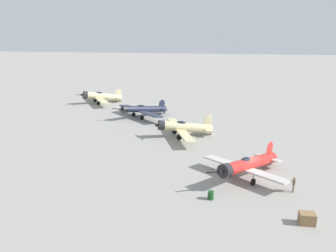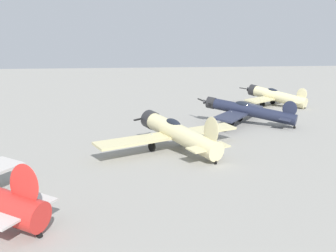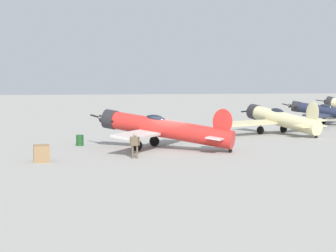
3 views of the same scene
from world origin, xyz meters
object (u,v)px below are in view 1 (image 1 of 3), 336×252
at_px(airplane_mid_apron, 183,127).
at_px(airplane_outer_stand, 101,97).
at_px(airplane_far_line, 143,109).
at_px(fuel_drum, 211,195).
at_px(equipment_crate, 307,219).
at_px(ground_crew_mechanic, 294,183).
at_px(airplane_foreground, 248,164).

distance_m(airplane_mid_apron, airplane_outer_stand, 30.74).
distance_m(airplane_far_line, fuel_drum, 33.88).
height_order(airplane_outer_stand, equipment_crate, airplane_outer_stand).
relative_size(ground_crew_mechanic, equipment_crate, 1.25).
distance_m(airplane_outer_stand, ground_crew_mechanic, 52.45).
bearing_deg(airplane_far_line, fuel_drum, 67.92).
xyz_separation_m(airplane_outer_stand, fuel_drum, (-26.71, 41.81, -1.09)).
bearing_deg(fuel_drum, airplane_mid_apron, -75.63).
distance_m(airplane_mid_apron, ground_crew_mechanic, 21.78).
bearing_deg(equipment_crate, fuel_drum, -20.36).
distance_m(airplane_mid_apron, airplane_far_line, 14.12).
bearing_deg(airplane_mid_apron, airplane_far_line, -70.55).
bearing_deg(ground_crew_mechanic, airplane_far_line, -29.11).
xyz_separation_m(airplane_foreground, fuel_drum, (3.95, 5.87, -1.17)).
distance_m(airplane_far_line, ground_crew_mechanic, 35.90).
height_order(airplane_foreground, airplane_mid_apron, airplane_mid_apron).
height_order(ground_crew_mechanic, equipment_crate, ground_crew_mechanic).
bearing_deg(ground_crew_mechanic, airplane_foreground, -11.10).
bearing_deg(fuel_drum, equipment_crate, 159.64).
height_order(airplane_foreground, fuel_drum, airplane_foreground).
xyz_separation_m(airplane_mid_apron, airplane_far_line, (9.11, -10.79, 0.03)).
relative_size(airplane_far_line, fuel_drum, 12.01).
distance_m(ground_crew_mechanic, fuel_drum, 9.02).
height_order(airplane_mid_apron, airplane_outer_stand, airplane_mid_apron).
height_order(equipment_crate, fuel_drum, equipment_crate).
bearing_deg(airplane_far_line, airplane_outer_stand, -88.49).
distance_m(airplane_mid_apron, fuel_drum, 20.62).
height_order(airplane_mid_apron, fuel_drum, airplane_mid_apron).
xyz_separation_m(airplane_far_line, equipment_crate, (-22.71, 33.89, -1.03)).
height_order(airplane_outer_stand, ground_crew_mechanic, airplane_outer_stand).
height_order(airplane_mid_apron, equipment_crate, airplane_mid_apron).
relative_size(airplane_far_line, equipment_crate, 7.61).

